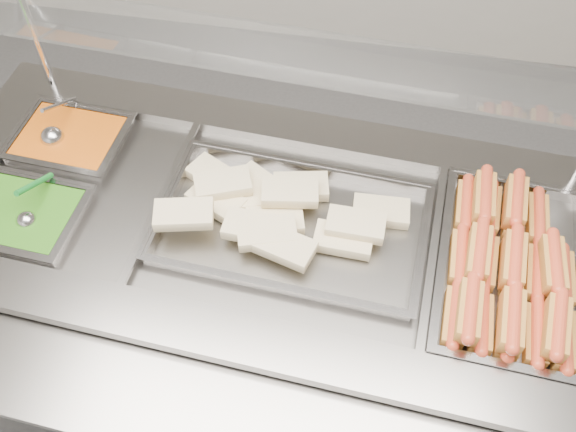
% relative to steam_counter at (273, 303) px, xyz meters
% --- Properties ---
extents(steam_counter, '(2.00, 0.98, 0.93)m').
position_rel_steam_counter_xyz_m(steam_counter, '(0.00, 0.00, 0.00)').
color(steam_counter, slate).
rests_on(steam_counter, ground).
extents(tray_rail, '(1.88, 0.50, 0.05)m').
position_rel_steam_counter_xyz_m(tray_rail, '(-0.03, -0.53, 0.42)').
color(tray_rail, gray).
rests_on(tray_rail, steam_counter).
extents(sneeze_guard, '(1.73, 0.41, 0.46)m').
position_rel_steam_counter_xyz_m(sneeze_guard, '(0.01, 0.23, 0.84)').
color(sneeze_guard, silver).
rests_on(sneeze_guard, steam_counter).
extents(pan_hotdogs, '(0.39, 0.59, 0.10)m').
position_rel_steam_counter_xyz_m(pan_hotdogs, '(0.65, -0.04, 0.42)').
color(pan_hotdogs, gray).
rests_on(pan_hotdogs, steam_counter).
extents(pan_wraps, '(0.73, 0.46, 0.07)m').
position_rel_steam_counter_xyz_m(pan_wraps, '(0.06, -0.00, 0.44)').
color(pan_wraps, gray).
rests_on(pan_wraps, steam_counter).
extents(pan_beans, '(0.33, 0.27, 0.10)m').
position_rel_steam_counter_xyz_m(pan_beans, '(-0.66, 0.19, 0.43)').
color(pan_beans, gray).
rests_on(pan_beans, steam_counter).
extents(pan_peas, '(0.33, 0.27, 0.10)m').
position_rel_steam_counter_xyz_m(pan_peas, '(-0.68, -0.11, 0.43)').
color(pan_peas, gray).
rests_on(pan_peas, steam_counter).
extents(hotdogs_in_buns, '(0.33, 0.55, 0.12)m').
position_rel_steam_counter_xyz_m(hotdogs_in_buns, '(0.63, -0.06, 0.47)').
color(hotdogs_in_buns, '#A56B22').
rests_on(hotdogs_in_buns, pan_hotdogs).
extents(tortilla_wraps, '(0.68, 0.37, 0.10)m').
position_rel_steam_counter_xyz_m(tortilla_wraps, '(0.01, 0.03, 0.48)').
color(tortilla_wraps, beige).
rests_on(tortilla_wraps, pan_wraps).
extents(ladle, '(0.07, 0.20, 0.15)m').
position_rel_steam_counter_xyz_m(ladle, '(-0.70, 0.18, 0.48)').
color(ladle, '#B2B1B6').
rests_on(ladle, pan_beans).
extents(serving_spoon, '(0.06, 0.19, 0.14)m').
position_rel_steam_counter_xyz_m(serving_spoon, '(-0.65, -0.11, 0.48)').
color(serving_spoon, '#B2B1B6').
rests_on(serving_spoon, pan_peas).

